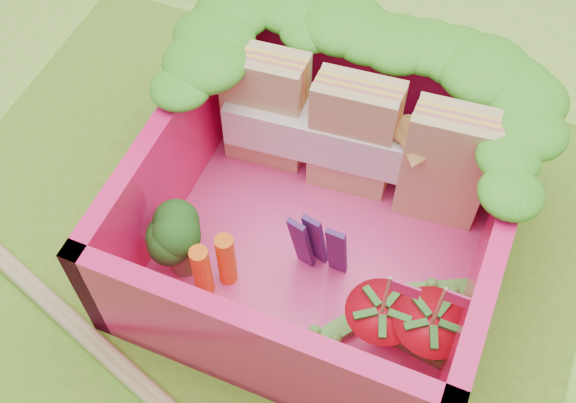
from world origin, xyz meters
The scene contains 12 objects.
ground centered at (0.00, 0.00, 0.00)m, with size 14.00×14.00×0.00m, color #7EC938.
placemat centered at (0.00, 0.00, 0.01)m, with size 2.60×2.60×0.03m, color #669F23.
bento_floor centered at (0.28, 0.26, 0.06)m, with size 1.30×1.30×0.05m, color #F03D8D.
bento_box centered at (0.28, 0.26, 0.31)m, with size 1.30×1.30×0.55m.
lettuce_ruffle centered at (0.28, 0.74, 0.64)m, with size 1.43×0.77×0.11m.
sandwich_stack centered at (0.28, 0.59, 0.36)m, with size 1.07×0.27×0.57m.
broccoli centered at (-0.17, -0.03, 0.27)m, with size 0.31×0.31×0.27m.
carrot_sticks centered at (-0.02, -0.06, 0.22)m, with size 0.13×0.15×0.28m.
purple_wedges centered at (0.31, 0.13, 0.27)m, with size 0.20×0.07×0.38m.
strawberry_left centered at (0.61, -0.06, 0.21)m, with size 0.25×0.25×0.49m.
strawberry_right centered at (0.78, -0.04, 0.22)m, with size 0.26×0.26×0.50m.
snap_peas centered at (0.67, 0.02, 0.11)m, with size 0.62×0.60×0.05m.
Camera 1 is at (0.72, -1.13, 2.53)m, focal length 45.00 mm.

